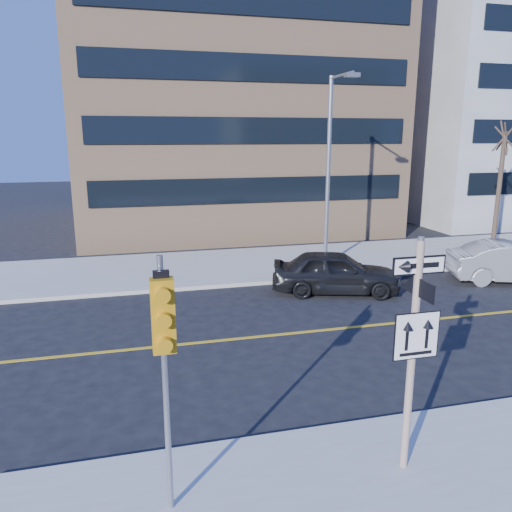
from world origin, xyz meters
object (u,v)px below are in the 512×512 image
object	(u,v)px
sign_pole	(413,344)
street_tree_west	(504,140)
streetlight_a	(331,160)
traffic_signal	(164,337)
parked_car_a	(336,272)

from	to	relation	value
sign_pole	street_tree_west	xyz separation A→B (m)	(13.00, 13.81, 3.09)
streetlight_a	traffic_signal	bearing A→B (deg)	-120.80
parked_car_a	streetlight_a	distance (m)	5.29
traffic_signal	street_tree_west	world-z (taller)	street_tree_west
sign_pole	streetlight_a	distance (m)	14.05
traffic_signal	streetlight_a	size ratio (longest dim) A/B	0.50
traffic_signal	streetlight_a	bearing A→B (deg)	59.20
traffic_signal	street_tree_west	xyz separation A→B (m)	(17.00, 13.96, 2.50)
sign_pole	street_tree_west	distance (m)	19.22
sign_pole	parked_car_a	world-z (taller)	sign_pole
parked_car_a	traffic_signal	bearing A→B (deg)	162.72
traffic_signal	streetlight_a	distance (m)	15.72
parked_car_a	street_tree_west	bearing A→B (deg)	-51.50
sign_pole	traffic_signal	world-z (taller)	sign_pole
sign_pole	street_tree_west	world-z (taller)	street_tree_west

